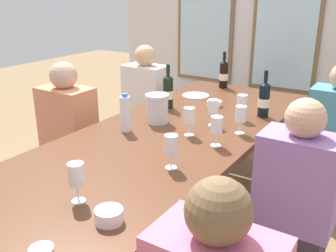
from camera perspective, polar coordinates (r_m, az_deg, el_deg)
The scene contains 22 objects.
ground_plane at distance 2.67m, azimuth -0.59°, elevation -16.46°, with size 12.00×12.00×0.00m, color olive.
back_wall_with_windows at distance 4.35m, azimuth 17.60°, elevation 17.24°, with size 4.21×0.10×2.90m.
dining_table at distance 2.33m, azimuth -0.65°, elevation -2.88°, with size 1.01×2.82×0.74m.
white_plate_0 at distance 3.18m, azimuth 4.13°, elevation 4.52°, with size 0.22×0.22×0.01m, color white.
metal_pitcher at distance 2.52m, azimuth -1.62°, elevation 2.63°, with size 0.16×0.16×0.19m.
wine_bottle_0 at distance 2.71m, azimuth 14.04°, elevation 3.88°, with size 0.08×0.08×0.32m.
wine_bottle_2 at distance 2.83m, azimuth 0.00°, elevation 5.16°, with size 0.08×0.08×0.32m.
wine_bottle_3 at distance 3.46m, azimuth 8.25°, elevation 7.63°, with size 0.08×0.08×0.32m.
tasting_bowl_0 at distance 1.51m, azimuth -8.75°, elevation -13.00°, with size 0.11×0.11×0.05m, color white.
tasting_bowl_1 at distance 2.91m, azimuth 6.86°, elevation 3.32°, with size 0.11×0.11×0.04m, color white.
water_bottle at distance 2.37m, azimuth -6.34°, elevation 1.85°, with size 0.06×0.06×0.24m.
wine_glass_0 at distance 2.29m, azimuth 3.16°, elevation 1.36°, with size 0.07×0.07×0.17m.
wine_glass_1 at distance 2.15m, azimuth 7.22°, elevation 0.07°, with size 0.07×0.07×0.17m.
wine_glass_2 at distance 1.87m, azimuth 0.46°, elevation -2.88°, with size 0.07×0.07×0.17m.
wine_glass_3 at distance 2.36m, azimuth 10.73°, elevation 1.57°, with size 0.07×0.07×0.17m.
wine_glass_5 at distance 1.62m, azimuth -13.43°, elevation -7.10°, with size 0.07×0.07×0.17m.
wine_glass_6 at distance 2.47m, azimuth 6.70°, elevation 2.64°, with size 0.07×0.07×0.17m.
wine_glass_7 at distance 2.61m, azimuth 10.93°, elevation 3.33°, with size 0.07×0.07×0.17m.
seated_person_2 at distance 2.88m, azimuth -14.38°, elevation -2.29°, with size 0.38×0.24×1.11m.
seated_person_3 at distance 2.08m, azimuth 18.14°, elevation -11.76°, with size 0.38×0.24×1.11m.
seated_person_4 at distance 3.56m, azimuth -3.25°, elevation 2.55°, with size 0.38×0.24×1.11m.
seated_person_5 at distance 3.00m, azimuth 23.37°, elevation -2.44°, with size 0.38×0.24×1.11m.
Camera 1 is at (1.18, -1.80, 1.58)m, focal length 41.13 mm.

